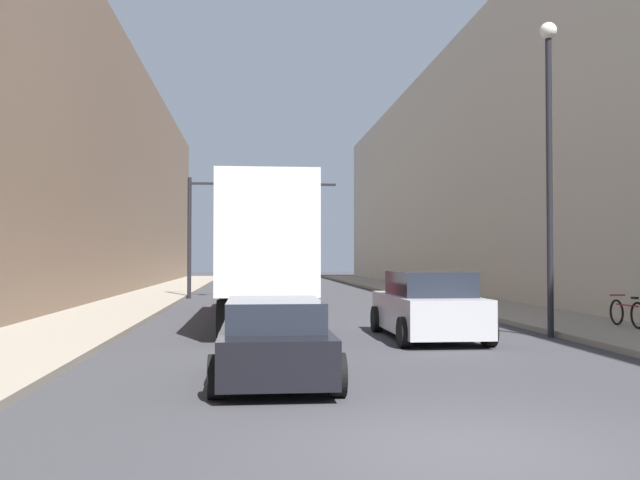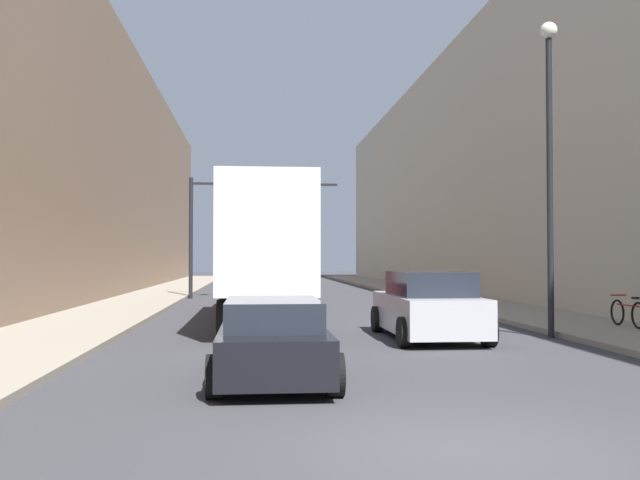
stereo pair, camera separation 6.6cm
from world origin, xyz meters
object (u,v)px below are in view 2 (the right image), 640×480
at_px(semi_truck, 263,249).
at_px(traffic_signal_gantry, 233,211).
at_px(sedan_car, 273,340).
at_px(street_lamp, 549,139).
at_px(suv_car, 428,307).
at_px(parked_bicycle, 628,313).

height_order(semi_truck, traffic_signal_gantry, traffic_signal_gantry).
distance_m(semi_truck, sedan_car, 11.31).
bearing_deg(traffic_signal_gantry, street_lamp, -65.33).
relative_size(semi_truck, sedan_car, 3.02).
bearing_deg(semi_truck, suv_car, -53.92).
distance_m(sedan_car, street_lamp, 10.19).
xyz_separation_m(suv_car, traffic_signal_gantry, (-5.42, 18.75, 3.61)).
bearing_deg(parked_bicycle, suv_car, -170.65).
xyz_separation_m(semi_truck, sedan_car, (0.01, -11.19, -1.66)).
bearing_deg(street_lamp, sedan_car, -142.00).
xyz_separation_m(semi_truck, street_lamp, (7.24, -5.54, 2.77)).
relative_size(sedan_car, street_lamp, 0.55).
bearing_deg(street_lamp, traffic_signal_gantry, 114.67).
height_order(sedan_car, street_lamp, street_lamp).
bearing_deg(traffic_signal_gantry, parked_bicycle, -57.87).
relative_size(semi_truck, street_lamp, 1.66).
bearing_deg(street_lamp, parked_bicycle, 20.30).
xyz_separation_m(semi_truck, traffic_signal_gantry, (-1.38, 13.21, 2.11)).
distance_m(sedan_car, traffic_signal_gantry, 24.73).
relative_size(sedan_car, traffic_signal_gantry, 0.59).
xyz_separation_m(sedan_car, street_lamp, (7.23, 5.65, 4.43)).
xyz_separation_m(sedan_car, parked_bicycle, (9.80, 6.60, -0.12)).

